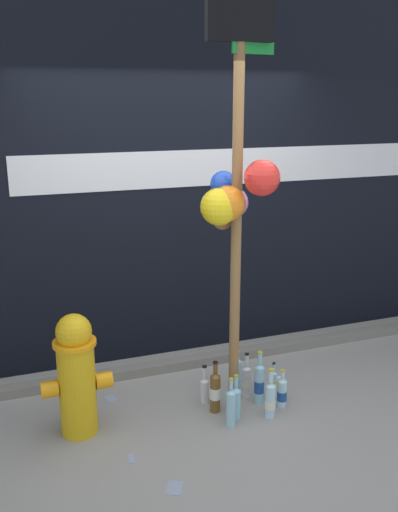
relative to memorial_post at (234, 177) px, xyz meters
name	(u,v)px	position (x,y,z in m)	size (l,w,h in m)	color
ground_plane	(225,426)	(-0.13, -0.20, -1.76)	(14.00, 14.00, 0.00)	gray
building_wall	(165,173)	(-0.13, 1.20, -0.12)	(10.00, 0.21, 3.28)	black
curb_strip	(182,363)	(-0.13, 0.77, -1.72)	(8.00, 0.12, 0.08)	slate
memorial_post	(234,177)	(0.00, 0.00, 0.00)	(0.54, 0.58, 2.97)	olive
fire_hydrant	(76,374)	(-1.11, 0.10, -1.31)	(0.49, 0.29, 0.88)	gold
bottle_0	(204,388)	(-0.15, 0.16, -1.64)	(0.07, 0.07, 0.31)	silver
bottle_1	(236,402)	(-0.01, -0.13, -1.62)	(0.07, 0.07, 0.35)	#93CCE0
bottle_2	(270,399)	(0.23, -0.19, -1.61)	(0.08, 0.08, 0.39)	#B2DBEA
bottle_3	(282,392)	(0.38, -0.10, -1.64)	(0.07, 0.07, 0.31)	#B2DBEA
bottle_4	(231,406)	(-0.08, -0.20, -1.60)	(0.07, 0.07, 0.37)	#93CCE0
bottle_5	(238,372)	(0.18, 0.29, -1.62)	(0.06, 0.06, 0.33)	#93CCE0
bottle_6	(259,383)	(0.24, 0.02, -1.59)	(0.08, 0.08, 0.43)	#93CCE0
bottle_7	(246,380)	(0.20, 0.14, -1.62)	(0.07, 0.07, 0.36)	silver
bottle_8	(273,383)	(0.39, 0.06, -1.64)	(0.06, 0.06, 0.29)	#93CCE0
bottle_9	(215,391)	(-0.12, 0.02, -1.59)	(0.08, 0.08, 0.41)	brown
litter_0	(175,488)	(-0.66, -0.70, -1.75)	(0.13, 0.10, 0.01)	#8C99B2
litter_1	(132,458)	(-0.84, -0.34, -1.75)	(0.10, 0.04, 0.01)	#8C99B2
litter_2	(277,378)	(0.56, 0.32, -1.75)	(0.12, 0.05, 0.01)	silver
litter_3	(110,398)	(-0.82, 0.46, -1.75)	(0.10, 0.08, 0.01)	#8C99B2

